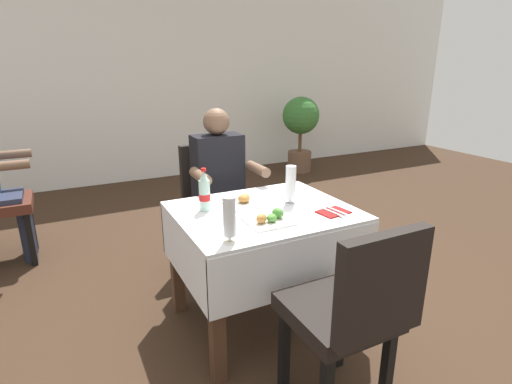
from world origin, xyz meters
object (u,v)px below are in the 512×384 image
object	(u,v)px
chair_far_diner_seat	(215,201)
napkin_cutlery_set	(333,212)
chair_near_camera_side	(351,310)
plate_far_diner	(244,201)
potted_plant_corner	(301,125)
plate_near_camera	(269,219)
main_dining_table	(264,238)
beer_glass_left	(229,220)
beer_glass_middle	(291,184)
seated_diner_far	(221,184)
cola_bottle_primary	(204,192)

from	to	relation	value
chair_far_diner_seat	napkin_cutlery_set	xyz separation A→B (m)	(0.33, -1.03, 0.20)
chair_near_camera_side	plate_far_diner	xyz separation A→B (m)	(-0.06, 0.94, 0.21)
napkin_cutlery_set	potted_plant_corner	xyz separation A→B (m)	(1.90, 3.26, -0.05)
potted_plant_corner	chair_far_diner_seat	bearing A→B (deg)	-134.87
chair_near_camera_side	plate_near_camera	bearing A→B (deg)	95.76
main_dining_table	potted_plant_corner	distance (m)	3.77
chair_far_diner_seat	plate_near_camera	bearing A→B (deg)	-93.64
beer_glass_left	beer_glass_middle	bearing A→B (deg)	32.26
seated_diner_far	main_dining_table	bearing A→B (deg)	-91.06
beer_glass_middle	cola_bottle_primary	world-z (taller)	cola_bottle_primary
chair_near_camera_side	plate_near_camera	distance (m)	0.66
beer_glass_middle	potted_plant_corner	distance (m)	3.64
main_dining_table	plate_far_diner	size ratio (longest dim) A/B	4.44
chair_near_camera_side	beer_glass_middle	world-z (taller)	beer_glass_middle
main_dining_table	cola_bottle_primary	bearing A→B (deg)	154.35
chair_near_camera_side	chair_far_diner_seat	bearing A→B (deg)	90.00
seated_diner_far	beer_glass_left	distance (m)	1.09
beer_glass_left	napkin_cutlery_set	size ratio (longest dim) A/B	1.17
chair_far_diner_seat	napkin_cutlery_set	size ratio (longest dim) A/B	4.98
beer_glass_middle	main_dining_table	bearing A→B (deg)	-172.95
beer_glass_middle	potted_plant_corner	world-z (taller)	potted_plant_corner
seated_diner_far	plate_near_camera	size ratio (longest dim) A/B	5.29
seated_diner_far	potted_plant_corner	world-z (taller)	seated_diner_far
seated_diner_far	beer_glass_middle	distance (m)	0.71
beer_glass_left	cola_bottle_primary	distance (m)	0.47
chair_near_camera_side	plate_far_diner	distance (m)	0.97
cola_bottle_primary	napkin_cutlery_set	size ratio (longest dim) A/B	1.29
cola_bottle_primary	potted_plant_corner	world-z (taller)	potted_plant_corner
main_dining_table	seated_diner_far	size ratio (longest dim) A/B	0.80
seated_diner_far	beer_glass_middle	size ratio (longest dim) A/B	5.35
beer_glass_left	napkin_cutlery_set	xyz separation A→B (m)	(0.69, 0.10, -0.11)
plate_far_diner	beer_glass_middle	world-z (taller)	beer_glass_middle
beer_glass_middle	plate_near_camera	bearing A→B (deg)	-141.33
chair_far_diner_seat	beer_glass_left	distance (m)	1.22
chair_far_diner_seat	cola_bottle_primary	size ratio (longest dim) A/B	3.85
seated_diner_far	beer_glass_middle	xyz separation A→B (m)	(0.18, -0.67, 0.16)
chair_far_diner_seat	beer_glass_middle	world-z (taller)	beer_glass_middle
napkin_cutlery_set	cola_bottle_primary	bearing A→B (deg)	149.80
main_dining_table	beer_glass_middle	xyz separation A→B (m)	(0.20, 0.02, 0.30)
main_dining_table	beer_glass_middle	world-z (taller)	beer_glass_middle
chair_near_camera_side	potted_plant_corner	world-z (taller)	potted_plant_corner
main_dining_table	napkin_cutlery_set	size ratio (longest dim) A/B	5.18
chair_far_diner_seat	cola_bottle_primary	distance (m)	0.78
chair_far_diner_seat	cola_bottle_primary	xyz separation A→B (m)	(-0.31, -0.66, 0.30)
chair_far_diner_seat	cola_bottle_primary	world-z (taller)	cola_bottle_primary
beer_glass_left	potted_plant_corner	xyz separation A→B (m)	(2.58, 3.36, -0.15)
cola_bottle_primary	potted_plant_corner	size ratio (longest dim) A/B	0.23
plate_near_camera	beer_glass_left	world-z (taller)	beer_glass_left
seated_diner_far	beer_glass_left	size ratio (longest dim) A/B	5.52
plate_near_camera	beer_glass_middle	bearing A→B (deg)	38.67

